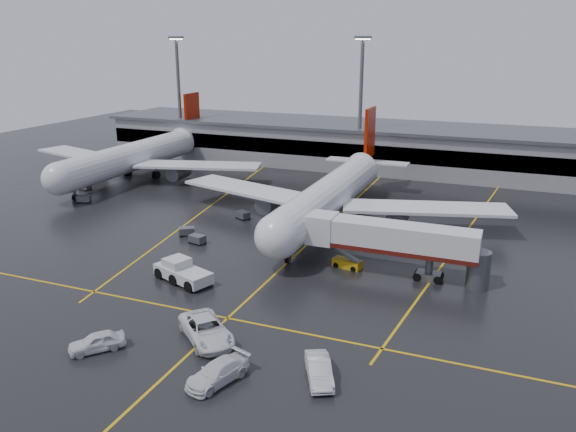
% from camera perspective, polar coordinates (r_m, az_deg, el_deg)
% --- Properties ---
extents(ground, '(220.00, 220.00, 0.00)m').
position_cam_1_polar(ground, '(72.80, 2.05, -2.75)').
color(ground, black).
rests_on(ground, ground).
extents(apron_line_centre, '(0.25, 90.00, 0.02)m').
position_cam_1_polar(apron_line_centre, '(72.79, 2.05, -2.74)').
color(apron_line_centre, gold).
rests_on(apron_line_centre, ground).
extents(apron_line_stop, '(60.00, 0.25, 0.02)m').
position_cam_1_polar(apron_line_stop, '(54.34, -6.06, -10.12)').
color(apron_line_stop, gold).
rests_on(apron_line_stop, ground).
extents(apron_line_left, '(9.99, 69.35, 0.02)m').
position_cam_1_polar(apron_line_left, '(89.52, -7.82, 0.97)').
color(apron_line_left, gold).
rests_on(apron_line_left, ground).
extents(apron_line_right, '(7.57, 69.64, 0.02)m').
position_cam_1_polar(apron_line_right, '(78.57, 17.06, -1.99)').
color(apron_line_right, gold).
rests_on(apron_line_right, ground).
extents(terminal, '(122.00, 19.00, 8.60)m').
position_cam_1_polar(terminal, '(116.47, 10.26, 6.83)').
color(terminal, gray).
rests_on(terminal, ground).
extents(light_mast_left, '(3.00, 1.20, 25.45)m').
position_cam_1_polar(light_mast_left, '(126.76, -10.86, 12.27)').
color(light_mast_left, '#595B60').
rests_on(light_mast_left, ground).
extents(light_mast_mid, '(3.00, 1.20, 25.45)m').
position_cam_1_polar(light_mast_mid, '(110.50, 7.29, 11.74)').
color(light_mast_mid, '#595B60').
rests_on(light_mast_mid, ground).
extents(main_airliner, '(48.80, 45.60, 14.10)m').
position_cam_1_polar(main_airliner, '(80.30, 4.46, 2.29)').
color(main_airliner, silver).
rests_on(main_airliner, ground).
extents(second_airliner, '(48.80, 45.60, 14.10)m').
position_cam_1_polar(second_airliner, '(109.93, -14.94, 5.85)').
color(second_airliner, silver).
rests_on(second_airliner, ground).
extents(jet_bridge, '(19.90, 3.40, 6.05)m').
position_cam_1_polar(jet_bridge, '(63.02, 10.39, -2.47)').
color(jet_bridge, silver).
rests_on(jet_bridge, ground).
extents(pushback_tractor, '(7.48, 5.01, 2.48)m').
position_cam_1_polar(pushback_tractor, '(62.50, -10.56, -5.55)').
color(pushback_tractor, silver).
rests_on(pushback_tractor, ground).
extents(belt_loader, '(3.49, 2.06, 2.08)m').
position_cam_1_polar(belt_loader, '(65.41, 5.95, -4.73)').
color(belt_loader, '#C3920D').
rests_on(belt_loader, ground).
extents(service_van_a, '(7.45, 7.07, 1.96)m').
position_cam_1_polar(service_van_a, '(50.53, -8.16, -11.21)').
color(service_van_a, white).
rests_on(service_van_a, ground).
extents(service_van_b, '(3.87, 5.90, 1.59)m').
position_cam_1_polar(service_van_b, '(45.07, -7.06, -15.26)').
color(service_van_b, silver).
rests_on(service_van_b, ground).
extents(service_van_c, '(3.78, 5.23, 1.64)m').
position_cam_1_polar(service_van_c, '(45.06, 3.13, -15.11)').
color(service_van_c, silver).
rests_on(service_van_c, ground).
extents(service_van_d, '(4.46, 4.66, 1.57)m').
position_cam_1_polar(service_van_d, '(51.24, -18.58, -11.83)').
color(service_van_d, silver).
rests_on(service_van_d, ground).
extents(baggage_cart_a, '(2.23, 1.70, 1.12)m').
position_cam_1_polar(baggage_cart_a, '(73.42, -9.07, -2.27)').
color(baggage_cart_a, '#595B60').
rests_on(baggage_cart_a, ground).
extents(baggage_cart_b, '(2.39, 2.19, 1.12)m').
position_cam_1_polar(baggage_cart_b, '(76.63, -10.10, -1.48)').
color(baggage_cart_b, '#595B60').
rests_on(baggage_cart_b, ground).
extents(baggage_cart_c, '(2.38, 2.08, 1.12)m').
position_cam_1_polar(baggage_cart_c, '(82.64, -4.54, 0.13)').
color(baggage_cart_c, '#595B60').
rests_on(baggage_cart_c, ground).
extents(baggage_cart_d, '(2.11, 1.48, 1.12)m').
position_cam_1_polar(baggage_cart_d, '(104.28, -19.64, 2.80)').
color(baggage_cart_d, '#595B60').
rests_on(baggage_cart_d, ground).
extents(baggage_cart_e, '(2.33, 1.94, 1.12)m').
position_cam_1_polar(baggage_cart_e, '(96.39, -19.71, 1.66)').
color(baggage_cart_e, '#595B60').
rests_on(baggage_cart_e, ground).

